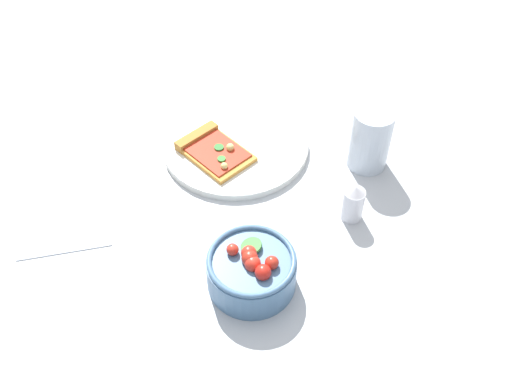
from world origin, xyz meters
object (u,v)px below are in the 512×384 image
object	(u,v)px
salad_bowl	(252,270)
soda_glass	(370,141)
pepper_shaker	(353,202)
pizza_slice_main	(212,149)
plate	(236,145)
paper_napkin	(65,227)

from	to	relation	value
salad_bowl	soda_glass	xyz separation A→B (m)	(0.10, -0.32, 0.02)
pepper_shaker	pizza_slice_main	bearing A→B (deg)	24.93
salad_bowl	soda_glass	bearing A→B (deg)	-72.38
plate	pepper_shaker	size ratio (longest dim) A/B	3.75
plate	soda_glass	world-z (taller)	soda_glass
soda_glass	salad_bowl	bearing A→B (deg)	107.62
paper_napkin	pepper_shaker	distance (m)	0.48
pepper_shaker	soda_glass	bearing A→B (deg)	-51.91
salad_bowl	pepper_shaker	distance (m)	0.21
paper_napkin	pepper_shaker	xyz separation A→B (m)	(-0.25, -0.41, 0.03)
plate	paper_napkin	distance (m)	0.34
pizza_slice_main	salad_bowl	world-z (taller)	salad_bowl
pizza_slice_main	plate	bearing A→B (deg)	-91.95
plate	salad_bowl	world-z (taller)	salad_bowl
soda_glass	pepper_shaker	bearing A→B (deg)	128.09
salad_bowl	paper_napkin	world-z (taller)	salad_bowl
soda_glass	pepper_shaker	xyz separation A→B (m)	(-0.08, 0.11, -0.02)
pizza_slice_main	paper_napkin	bearing A→B (deg)	91.45
pizza_slice_main	salad_bowl	distance (m)	0.29
paper_napkin	pepper_shaker	size ratio (longest dim) A/B	2.06
pizza_slice_main	pepper_shaker	size ratio (longest dim) A/B	1.95
paper_napkin	pizza_slice_main	bearing A→B (deg)	-88.55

